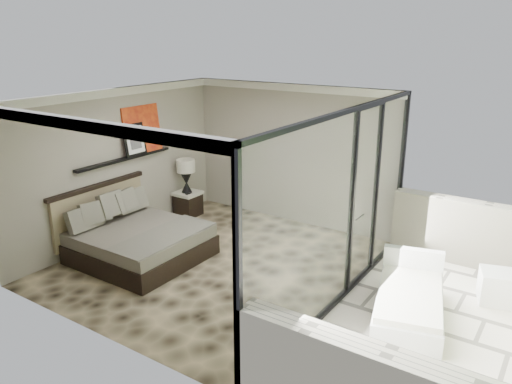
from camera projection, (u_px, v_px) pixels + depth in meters
The scene contains 14 objects.
floor at pixel (216, 263), 8.47m from camera, with size 5.00×5.00×0.00m, color black.
ceiling at pixel (212, 97), 7.62m from camera, with size 4.50×5.00×0.02m, color silver.
back_wall at pixel (291, 154), 10.01m from camera, with size 4.50×0.02×2.80m, color gray.
left_wall at pixel (119, 165), 9.23m from camera, with size 0.02×5.00×2.80m, color gray.
glass_wall at pixel (343, 211), 6.85m from camera, with size 0.08×5.00×2.80m, color white.
terrace_slab at pixel (443, 338), 6.50m from camera, with size 3.00×5.00×0.12m, color beige.
picture_ledge at pixel (125, 159), 9.24m from camera, with size 0.12×2.20×0.05m, color black.
bed at pixel (136, 239), 8.61m from camera, with size 2.03×1.97×1.12m.
nightstand at pixel (188, 204), 10.63m from camera, with size 0.50×0.50×0.50m, color black.
table_lamp at pixel (186, 171), 10.39m from camera, with size 0.39×0.39×0.71m.
abstract_canvas at pixel (142, 129), 9.49m from camera, with size 0.04×0.90×0.90m, color #A8380E.
framed_print at pixel (134, 140), 9.30m from camera, with size 0.03×0.50×0.60m, color black.
ottoman at pixel (497, 287), 7.19m from camera, with size 0.47×0.47×0.47m, color silver.
lounger at pixel (409, 302), 6.84m from camera, with size 1.28×1.90×0.68m.
Camera 1 is at (4.84, -6.02, 3.73)m, focal length 35.00 mm.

